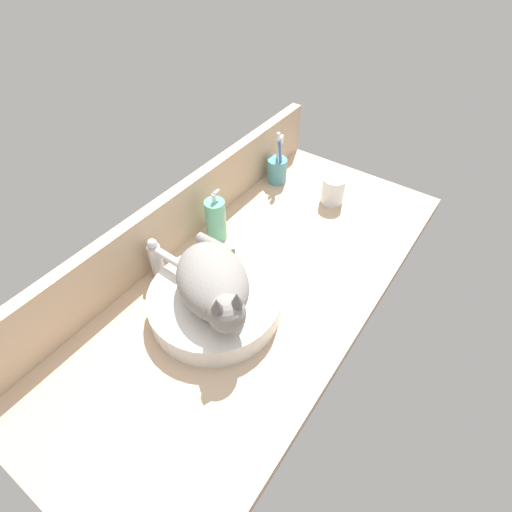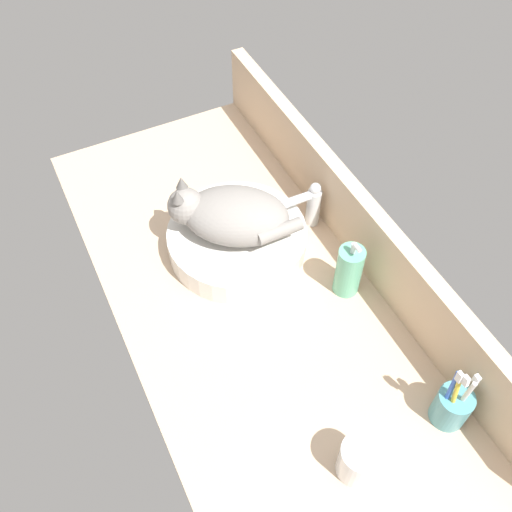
{
  "view_description": "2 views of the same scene",
  "coord_description": "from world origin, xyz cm",
  "views": [
    {
      "loc": [
        -59.92,
        -42.18,
        85.18
      ],
      "look_at": [
        -0.11,
        -0.07,
        10.64
      ],
      "focal_mm": 28.0,
      "sensor_mm": 36.0,
      "label": 1
    },
    {
      "loc": [
        68.69,
        -32.98,
        110.91
      ],
      "look_at": [
        -2.36,
        2.46,
        10.43
      ],
      "focal_mm": 40.0,
      "sensor_mm": 36.0,
      "label": 2
    }
  ],
  "objects": [
    {
      "name": "ground_plane",
      "position": [
        0.0,
        0.0,
        -2.0
      ],
      "size": [
        136.01,
        61.6,
        4.0
      ],
      "primitive_type": "cube",
      "color": "tan"
    },
    {
      "name": "water_glass",
      "position": [
        45.25,
        0.45,
        4.02
      ],
      "size": [
        7.73,
        7.73,
        9.27
      ],
      "color": "white",
      "rests_on": "ground_plane"
    },
    {
      "name": "backsplash_panel",
      "position": [
        0.0,
        29.0,
        9.19
      ],
      "size": [
        136.01,
        3.6,
        18.39
      ],
      "primitive_type": "cube",
      "color": "#CCAD8C",
      "rests_on": "ground_plane"
    },
    {
      "name": "sink_basin",
      "position": [
        -14.02,
        3.11,
        3.33
      ],
      "size": [
        34.09,
        34.09,
        6.65
      ],
      "primitive_type": "cylinder",
      "color": "silver",
      "rests_on": "ground_plane"
    },
    {
      "name": "faucet",
      "position": [
        -13.48,
        23.07,
        7.3
      ],
      "size": [
        3.6,
        11.83,
        13.6
      ],
      "color": "silver",
      "rests_on": "ground_plane"
    },
    {
      "name": "toothbrush_cup",
      "position": [
        44.55,
        22.06,
        4.99
      ],
      "size": [
        7.09,
        7.09,
        18.68
      ],
      "color": "teal",
      "rests_on": "ground_plane"
    },
    {
      "name": "cat",
      "position": [
        -14.73,
        1.94,
        12.41
      ],
      "size": [
        28.14,
        30.23,
        14.0
      ],
      "color": "gray",
      "rests_on": "sink_basin"
    },
    {
      "name": "soap_dispenser",
      "position": [
        8.42,
        20.75,
        6.95
      ],
      "size": [
        6.09,
        6.09,
        17.0
      ],
      "color": "#60B793",
      "rests_on": "ground_plane"
    }
  ]
}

